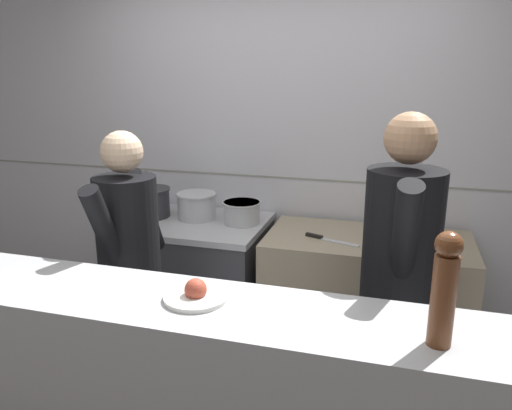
{
  "coord_description": "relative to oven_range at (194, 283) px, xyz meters",
  "views": [
    {
      "loc": [
        0.78,
        -1.76,
        1.89
      ],
      "look_at": [
        0.04,
        0.8,
        1.15
      ],
      "focal_mm": 35.0,
      "sensor_mm": 36.0,
      "label": 1
    }
  ],
  "objects": [
    {
      "name": "wall_back_tiled",
      "position": [
        0.51,
        0.4,
        0.85
      ],
      "size": [
        8.0,
        0.06,
        2.6
      ],
      "color": "silver",
      "rests_on": "ground_plane"
    },
    {
      "name": "chefs_knife",
      "position": [
        0.91,
        -0.1,
        0.44
      ],
      "size": [
        0.34,
        0.14,
        0.02
      ],
      "color": "#B7BABF",
      "rests_on": "prep_counter"
    },
    {
      "name": "braising_pot",
      "position": [
        0.33,
        0.04,
        0.53
      ],
      "size": [
        0.25,
        0.25,
        0.14
      ],
      "color": "#B7BABF",
      "rests_on": "oven_range"
    },
    {
      "name": "sauce_pot",
      "position": [
        0.01,
        0.06,
        0.54
      ],
      "size": [
        0.27,
        0.27,
        0.18
      ],
      "color": "#B7BABF",
      "rests_on": "oven_range"
    },
    {
      "name": "pepper_mill",
      "position": [
        1.46,
        -1.4,
        0.78
      ],
      "size": [
        0.09,
        0.09,
        0.38
      ],
      "color": "brown",
      "rests_on": "pass_counter"
    },
    {
      "name": "plated_dish_main",
      "position": [
        0.58,
        -1.31,
        0.6
      ],
      "size": [
        0.25,
        0.25,
        0.09
      ],
      "color": "white",
      "rests_on": "pass_counter"
    },
    {
      "name": "chef_sous",
      "position": [
        1.33,
        -0.7,
        0.5
      ],
      "size": [
        0.36,
        0.74,
        1.71
      ],
      "rotation": [
        0.0,
        0.0,
        0.03
      ],
      "color": "black",
      "rests_on": "ground_plane"
    },
    {
      "name": "prep_counter",
      "position": [
        1.15,
        -0.0,
        -0.01
      ],
      "size": [
        1.23,
        0.65,
        0.89
      ],
      "color": "gray",
      "rests_on": "ground_plane"
    },
    {
      "name": "oven_range",
      "position": [
        0.0,
        0.0,
        0.0
      ],
      "size": [
        0.97,
        0.71,
        0.9
      ],
      "color": "#38383D",
      "rests_on": "ground_plane"
    },
    {
      "name": "stock_pot",
      "position": [
        -0.32,
        0.02,
        0.55
      ],
      "size": [
        0.29,
        0.29,
        0.2
      ],
      "color": "#2D2D33",
      "rests_on": "oven_range"
    },
    {
      "name": "chef_head_cook",
      "position": [
        -0.03,
        -0.76,
        0.43
      ],
      "size": [
        0.33,
        0.69,
        1.59
      ],
      "rotation": [
        0.0,
        0.0,
        -0.01
      ],
      "color": "black",
      "rests_on": "ground_plane"
    }
  ]
}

